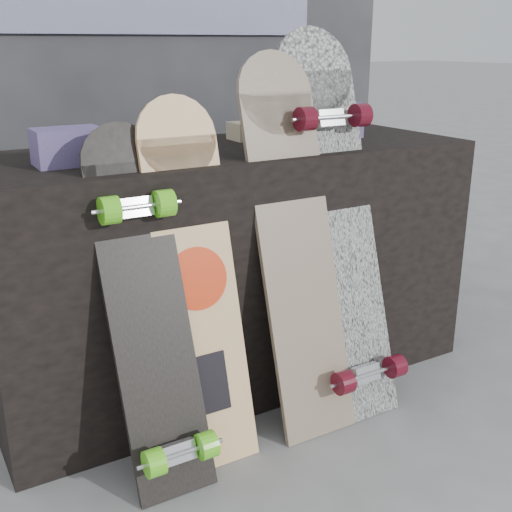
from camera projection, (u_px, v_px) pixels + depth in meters
ground at (311, 441)px, 1.90m from camera, size 60.00×60.00×0.00m
vendor_table at (229, 265)px, 2.18m from camera, size 1.60×0.60×0.80m
booth at (130, 47)px, 2.65m from camera, size 2.40×0.22×2.20m
merch_box_purple at (68, 147)px, 1.75m from camera, size 0.18×0.12×0.10m
merch_box_small at (336, 120)px, 2.26m from camera, size 0.14×0.14×0.12m
merch_box_flat at (261, 130)px, 2.23m from camera, size 0.22×0.10×0.06m
longboard_geisha at (196, 273)px, 1.74m from camera, size 0.23×0.28×0.99m
longboard_celtic at (294, 234)px, 1.88m from camera, size 0.25×0.33×1.10m
longboard_cascadia at (337, 218)px, 1.96m from camera, size 0.27×0.42×1.17m
skateboard_dark at (148, 305)px, 1.65m from camera, size 0.21×0.39×0.93m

